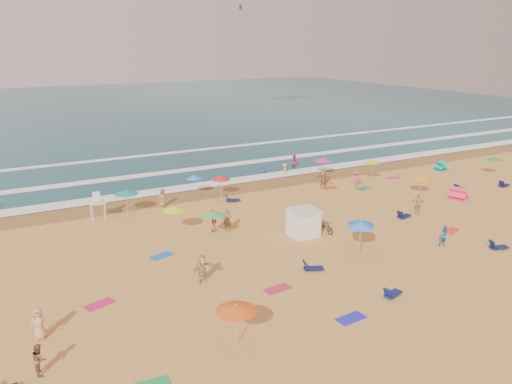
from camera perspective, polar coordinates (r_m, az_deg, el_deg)
name	(u,v)px	position (r m, az deg, el deg)	size (l,w,h in m)	color
ground	(262,234)	(39.65, 0.67, -4.82)	(220.00, 220.00, 0.00)	gold
ocean	(78,111)	(118.49, -19.71, 8.72)	(220.00, 140.00, 0.18)	#0C4756
wet_sand	(201,194)	(50.33, -6.26, -0.18)	(220.00, 220.00, 0.00)	olive
surf_foam	(172,173)	(58.29, -9.57, 2.13)	(200.00, 18.70, 0.05)	white
cabana	(303,223)	(39.24, 5.44, -3.57)	(2.00, 2.00, 2.00)	white
cabana_roof	(304,210)	(38.88, 5.49, -2.10)	(2.20, 2.20, 0.12)	silver
bicycle	(325,226)	(40.22, 7.92, -3.91)	(0.66, 1.89, 0.99)	black
lifeguard_stand	(97,208)	(44.52, -17.67, -1.75)	(1.20, 1.20, 2.10)	white
beach_umbrellas	(244,209)	(38.85, -1.39, -1.98)	(59.94, 27.14, 0.81)	green
loungers	(377,232)	(40.64, 13.67, -4.51)	(49.33, 22.14, 0.34)	#0E1A49
towels	(297,237)	(39.15, 4.74, -5.14)	(36.75, 22.60, 0.03)	#E01C58
popup_tents	(449,177)	(57.67, 21.18, 1.57)	(9.86, 11.00, 1.20)	#F3366D
beachgoers	(254,206)	(43.68, -0.24, -1.59)	(37.40, 28.45, 2.13)	#A9714E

